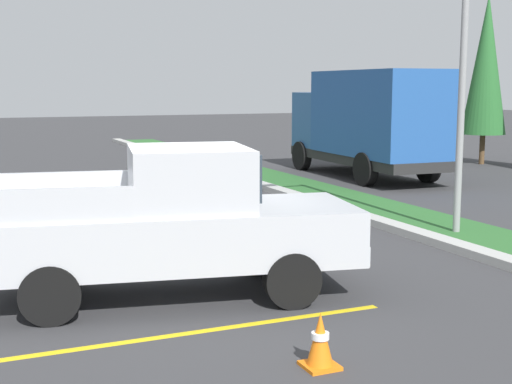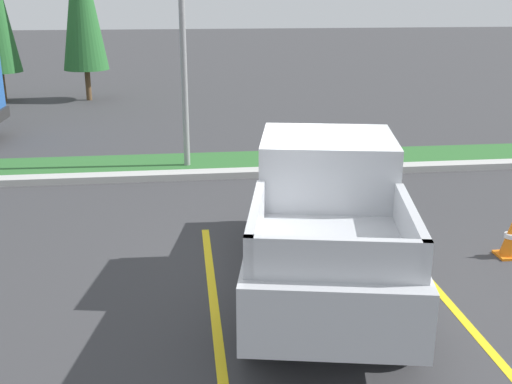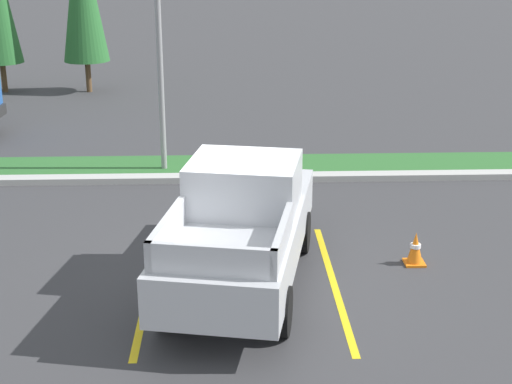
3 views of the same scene
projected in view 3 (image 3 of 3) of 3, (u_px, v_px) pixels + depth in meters
The scene contains 8 objects.
ground_plane at pixel (219, 270), 13.18m from camera, with size 120.00×120.00×0.00m, color #38383A.
parking_line_near at pixel (149, 286), 12.61m from camera, with size 0.12×4.80×0.01m, color yellow.
parking_line_far at pixel (333, 283), 12.72m from camera, with size 0.12×4.80×0.01m, color yellow.
curb_strip at pixel (221, 178), 17.88m from camera, with size 56.00×0.40×0.15m, color #B2B2AD.
grass_median at pixel (221, 166), 18.93m from camera, with size 56.00×1.80×0.06m, color #2D662D.
pickup_truck_main at pixel (242, 226), 12.37m from camera, with size 2.86×5.49×2.10m.
street_light at pixel (158, 19), 17.33m from camera, with size 0.24×1.49×6.33m.
traffic_cone at pixel (415, 249), 13.35m from camera, with size 0.36×0.36×0.60m.
Camera 3 is at (0.21, -12.02, 5.62)m, focal length 52.89 mm.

